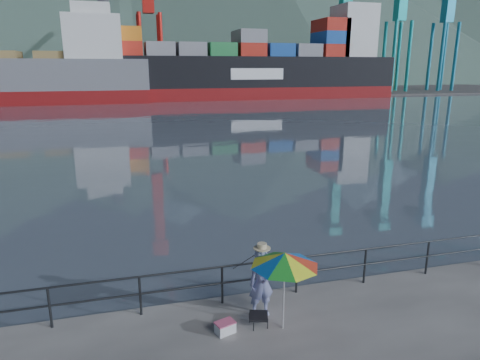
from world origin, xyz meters
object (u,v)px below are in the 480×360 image
container_ship (258,66)px  beach_umbrella (285,260)px  fisherman (261,282)px  cooler_bag (225,328)px  bulk_carrier (12,77)px

container_ship → beach_umbrella: bearing=-107.1°
fisherman → container_ship: 76.50m
beach_umbrella → container_ship: bearing=72.9°
cooler_bag → bulk_carrier: 73.04m
cooler_bag → container_ship: 77.33m
beach_umbrella → container_ship: container_ship is taller
fisherman → cooler_bag: (-1.00, -0.49, -0.73)m
fisherman → cooler_bag: size_ratio=4.09×
beach_umbrella → fisherman: bearing=114.5°
fisherman → beach_umbrella: bearing=-67.7°
beach_umbrella → container_ship: 77.00m
fisherman → container_ship: (22.86, 72.84, 5.01)m
bulk_carrier → container_ship: size_ratio=0.83×
bulk_carrier → cooler_bag: bearing=-74.9°
fisherman → bulk_carrier: (-20.03, 69.91, 3.34)m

